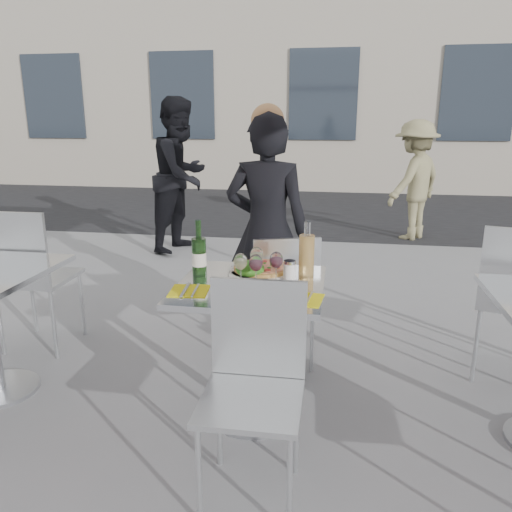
% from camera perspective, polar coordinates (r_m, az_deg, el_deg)
% --- Properties ---
extents(ground, '(80.00, 80.00, 0.00)m').
position_cam_1_polar(ground, '(2.82, -0.53, -17.72)').
color(ground, slate).
extents(street_asphalt, '(24.00, 5.00, 0.00)m').
position_cam_1_polar(street_asphalt, '(8.97, 6.76, 5.50)').
color(street_asphalt, black).
rests_on(street_asphalt, ground).
extents(main_table, '(0.72, 0.72, 0.75)m').
position_cam_1_polar(main_table, '(2.56, -0.56, -7.60)').
color(main_table, '#B7BABF').
rests_on(main_table, ground).
extents(chair_far, '(0.50, 0.51, 0.88)m').
position_cam_1_polar(chair_far, '(3.07, 3.12, -4.03)').
color(chair_far, silver).
rests_on(chair_far, ground).
extents(chair_near, '(0.41, 0.42, 0.90)m').
position_cam_1_polar(chair_near, '(2.12, -0.17, -13.09)').
color(chair_near, silver).
rests_on(chair_near, ground).
extents(side_chair_lfar, '(0.46, 0.47, 0.99)m').
position_cam_1_polar(side_chair_lfar, '(3.61, -24.60, -1.38)').
color(side_chair_lfar, silver).
rests_on(side_chair_lfar, ground).
extents(woman_diner, '(0.60, 0.41, 1.59)m').
position_cam_1_polar(woman_diner, '(3.43, 1.26, 2.84)').
color(woman_diner, black).
rests_on(woman_diner, ground).
extents(pedestrian_a, '(0.89, 1.02, 1.78)m').
position_cam_1_polar(pedestrian_a, '(5.99, -8.51, 9.08)').
color(pedestrian_a, black).
rests_on(pedestrian_a, ground).
extents(pedestrian_b, '(1.05, 1.13, 1.53)m').
position_cam_1_polar(pedestrian_b, '(6.82, 17.63, 8.23)').
color(pedestrian_b, '#8B835A').
rests_on(pedestrian_b, ground).
extents(pizza_near, '(0.33, 0.33, 0.02)m').
position_cam_1_polar(pizza_near, '(2.35, -0.43, -4.02)').
color(pizza_near, '#E4B359').
rests_on(pizza_near, main_table).
extents(pizza_far, '(0.34, 0.34, 0.03)m').
position_cam_1_polar(pizza_far, '(2.67, 0.70, -1.51)').
color(pizza_far, white).
rests_on(pizza_far, main_table).
extents(salad_plate, '(0.22, 0.22, 0.09)m').
position_cam_1_polar(salad_plate, '(2.58, -0.68, -1.65)').
color(salad_plate, white).
rests_on(salad_plate, main_table).
extents(wine_bottle, '(0.07, 0.08, 0.29)m').
position_cam_1_polar(wine_bottle, '(2.59, -6.53, 0.15)').
color(wine_bottle, '#275720').
rests_on(wine_bottle, main_table).
extents(carafe, '(0.08, 0.08, 0.29)m').
position_cam_1_polar(carafe, '(2.57, 5.80, 0.15)').
color(carafe, '#E2B360').
rests_on(carafe, main_table).
extents(sugar_shaker, '(0.06, 0.06, 0.11)m').
position_cam_1_polar(sugar_shaker, '(2.51, 3.87, -1.71)').
color(sugar_shaker, white).
rests_on(sugar_shaker, main_table).
extents(wineglass_white_a, '(0.07, 0.07, 0.16)m').
position_cam_1_polar(wineglass_white_a, '(2.45, -1.79, -0.77)').
color(wineglass_white_a, white).
rests_on(wineglass_white_a, main_table).
extents(wineglass_white_b, '(0.07, 0.07, 0.16)m').
position_cam_1_polar(wineglass_white_b, '(2.57, 0.08, -0.01)').
color(wineglass_white_b, white).
rests_on(wineglass_white_b, main_table).
extents(wineglass_red_a, '(0.07, 0.07, 0.16)m').
position_cam_1_polar(wineglass_red_a, '(2.43, -0.02, -0.92)').
color(wineglass_red_a, white).
rests_on(wineglass_red_a, main_table).
extents(wineglass_red_b, '(0.07, 0.07, 0.16)m').
position_cam_1_polar(wineglass_red_b, '(2.48, 2.33, -0.59)').
color(wineglass_red_b, white).
rests_on(wineglass_red_b, main_table).
extents(napkin_left, '(0.20, 0.20, 0.01)m').
position_cam_1_polar(napkin_left, '(2.40, -7.64, -3.93)').
color(napkin_left, '#FAF415').
rests_on(napkin_left, main_table).
extents(napkin_right, '(0.20, 0.20, 0.01)m').
position_cam_1_polar(napkin_right, '(2.28, 5.31, -4.87)').
color(napkin_right, '#FAF415').
rests_on(napkin_right, main_table).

